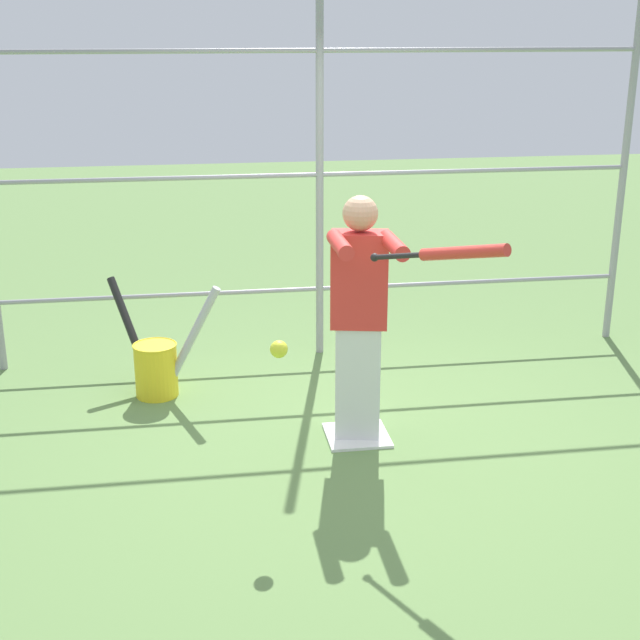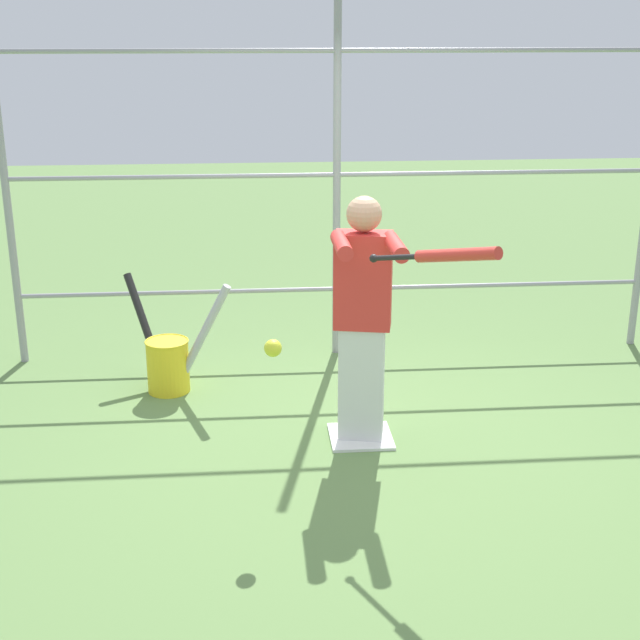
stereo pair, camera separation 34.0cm
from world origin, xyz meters
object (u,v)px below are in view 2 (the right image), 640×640
at_px(baseball_bat_swinging, 446,255).
at_px(batter, 363,313).
at_px(softball_in_flight, 273,348).
at_px(bat_bucket, 169,361).

bearing_deg(baseball_bat_swinging, batter, -70.88).
bearing_deg(batter, baseball_bat_swinging, 109.12).
distance_m(batter, softball_in_flight, 0.92).
relative_size(batter, baseball_bat_swinging, 1.99).
xyz_separation_m(batter, softball_in_flight, (0.58, 0.72, 0.05)).
xyz_separation_m(batter, baseball_bat_swinging, (-0.30, 0.87, 0.58)).
xyz_separation_m(batter, bat_bucket, (1.29, -0.92, -0.63)).
bearing_deg(softball_in_flight, baseball_bat_swinging, 170.20).
bearing_deg(softball_in_flight, batter, -128.98).
height_order(baseball_bat_swinging, softball_in_flight, baseball_bat_swinging).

